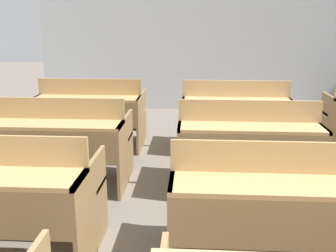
{
  "coord_description": "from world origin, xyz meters",
  "views": [
    {
      "loc": [
        -0.71,
        0.19,
        1.58
      ],
      "look_at": [
        -0.91,
        3.29,
        0.74
      ],
      "focal_mm": 42.0,
      "sensor_mm": 36.0,
      "label": 1
    }
  ],
  "objects_px": {
    "bench_second_center": "(273,203)",
    "bench_back_center": "(235,114)",
    "bench_back_left": "(91,111)",
    "bench_third_center": "(247,143)",
    "bench_third_left": "(59,140)"
  },
  "relations": [
    {
      "from": "bench_third_left",
      "to": "bench_back_center",
      "type": "height_order",
      "value": "same"
    },
    {
      "from": "bench_third_left",
      "to": "bench_third_center",
      "type": "bearing_deg",
      "value": 0.19
    },
    {
      "from": "bench_third_center",
      "to": "bench_back_center",
      "type": "height_order",
      "value": "same"
    },
    {
      "from": "bench_back_left",
      "to": "bench_third_left",
      "type": "bearing_deg",
      "value": -89.83
    },
    {
      "from": "bench_third_left",
      "to": "bench_back_center",
      "type": "distance_m",
      "value": 2.16
    },
    {
      "from": "bench_third_center",
      "to": "bench_third_left",
      "type": "bearing_deg",
      "value": -179.81
    },
    {
      "from": "bench_third_left",
      "to": "bench_back_left",
      "type": "bearing_deg",
      "value": 90.17
    },
    {
      "from": "bench_second_center",
      "to": "bench_back_center",
      "type": "xyz_separation_m",
      "value": [
        0.0,
        2.45,
        0.0
      ]
    },
    {
      "from": "bench_third_left",
      "to": "bench_third_center",
      "type": "relative_size",
      "value": 1.0
    },
    {
      "from": "bench_second_center",
      "to": "bench_third_center",
      "type": "distance_m",
      "value": 1.25
    },
    {
      "from": "bench_back_center",
      "to": "bench_third_left",
      "type": "bearing_deg",
      "value": -146.26
    },
    {
      "from": "bench_third_left",
      "to": "bench_third_center",
      "type": "distance_m",
      "value": 1.79
    },
    {
      "from": "bench_third_left",
      "to": "bench_third_center",
      "type": "xyz_separation_m",
      "value": [
        1.79,
        0.01,
        0.0
      ]
    },
    {
      "from": "bench_third_center",
      "to": "bench_back_center",
      "type": "bearing_deg",
      "value": 89.84
    },
    {
      "from": "bench_back_center",
      "to": "bench_back_left",
      "type": "bearing_deg",
      "value": 179.17
    }
  ]
}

